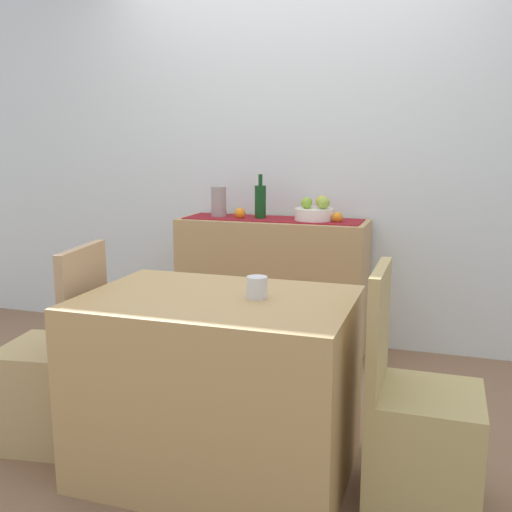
{
  "coord_description": "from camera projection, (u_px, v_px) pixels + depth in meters",
  "views": [
    {
      "loc": [
        0.96,
        -2.63,
        1.33
      ],
      "look_at": [
        -0.01,
        0.35,
        0.73
      ],
      "focal_mm": 41.12,
      "sensor_mm": 36.0,
      "label": 1
    }
  ],
  "objects": [
    {
      "name": "room_wall_rear",
      "position": [
        296.0,
        141.0,
        3.85
      ],
      "size": [
        6.4,
        0.06,
        2.7
      ],
      "primitive_type": "cube",
      "color": "silver",
      "rests_on": "ground"
    },
    {
      "name": "ceramic_vase",
      "position": [
        219.0,
        202.0,
        3.82
      ],
      "size": [
        0.1,
        0.1,
        0.2
      ],
      "primitive_type": "cylinder",
      "color": "gray",
      "rests_on": "sideboard_console"
    },
    {
      "name": "orange_loose_near_bowl",
      "position": [
        240.0,
        213.0,
        3.74
      ],
      "size": [
        0.07,
        0.07,
        0.07
      ],
      "primitive_type": "sphere",
      "color": "orange",
      "rests_on": "sideboard_console"
    },
    {
      "name": "coffee_cup",
      "position": [
        257.0,
        287.0,
        2.27
      ],
      "size": [
        0.08,
        0.08,
        0.09
      ],
      "primitive_type": "cylinder",
      "color": "silver",
      "rests_on": "dining_table"
    },
    {
      "name": "fruit_bowl",
      "position": [
        314.0,
        214.0,
        3.63
      ],
      "size": [
        0.24,
        0.24,
        0.07
      ],
      "primitive_type": "cylinder",
      "color": "white",
      "rests_on": "table_runner"
    },
    {
      "name": "chair_by_corner",
      "position": [
        419.0,
        439.0,
        2.15
      ],
      "size": [
        0.4,
        0.4,
        0.9
      ],
      "color": "tan",
      "rests_on": "ground"
    },
    {
      "name": "dining_table",
      "position": [
        218.0,
        385.0,
        2.37
      ],
      "size": [
        1.06,
        0.73,
        0.74
      ],
      "primitive_type": "cube",
      "color": "tan",
      "rests_on": "ground"
    },
    {
      "name": "apple_upper",
      "position": [
        307.0,
        202.0,
        3.67
      ],
      "size": [
        0.07,
        0.07,
        0.07
      ],
      "primitive_type": "sphere",
      "color": "#829F44",
      "rests_on": "fruit_bowl"
    },
    {
      "name": "orange_loose_mid",
      "position": [
        337.0,
        217.0,
        3.56
      ],
      "size": [
        0.07,
        0.07,
        0.07
      ],
      "primitive_type": "sphere",
      "color": "orange",
      "rests_on": "sideboard_console"
    },
    {
      "name": "ground_plane",
      "position": [
        236.0,
        410.0,
        3.0
      ],
      "size": [
        6.4,
        6.4,
        0.02
      ],
      "primitive_type": "cube",
      "color": "#856249",
      "rests_on": "ground"
    },
    {
      "name": "wine_bottle",
      "position": [
        260.0,
        201.0,
        3.73
      ],
      "size": [
        0.07,
        0.07,
        0.28
      ],
      "color": "#123E17",
      "rests_on": "sideboard_console"
    },
    {
      "name": "apple_center",
      "position": [
        306.0,
        203.0,
        3.61
      ],
      "size": [
        0.07,
        0.07,
        0.07
      ],
      "primitive_type": "sphere",
      "color": "#85AD32",
      "rests_on": "fruit_bowl"
    },
    {
      "name": "apple_left",
      "position": [
        324.0,
        203.0,
        3.59
      ],
      "size": [
        0.07,
        0.07,
        0.07
      ],
      "primitive_type": "sphere",
      "color": "#96B140",
      "rests_on": "fruit_bowl"
    },
    {
      "name": "chair_near_window",
      "position": [
        55.0,
        384.0,
        2.63
      ],
      "size": [
        0.45,
        0.45,
        0.9
      ],
      "color": "tan",
      "rests_on": "ground"
    },
    {
      "name": "table_runner",
      "position": [
        273.0,
        219.0,
        3.72
      ],
      "size": [
        1.13,
        0.32,
        0.01
      ],
      "primitive_type": "cube",
      "color": "maroon",
      "rests_on": "sideboard_console"
    },
    {
      "name": "sideboard_console",
      "position": [
        272.0,
        285.0,
        3.8
      ],
      "size": [
        1.2,
        0.42,
        0.86
      ],
      "primitive_type": "cube",
      "color": "tan",
      "rests_on": "ground"
    },
    {
      "name": "apple_right",
      "position": [
        322.0,
        202.0,
        3.65
      ],
      "size": [
        0.08,
        0.08,
        0.08
      ],
      "primitive_type": "sphere",
      "color": "gold",
      "rests_on": "fruit_bowl"
    }
  ]
}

